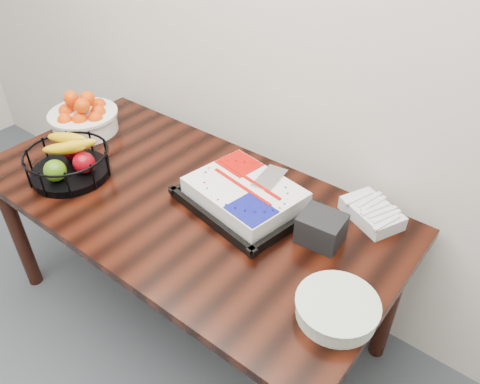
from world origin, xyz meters
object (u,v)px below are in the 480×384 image
Objects in this scene: table at (184,213)px; fruit_basket at (68,161)px; napkin_box at (321,229)px; cake_tray at (245,195)px; plate_stack at (337,308)px; tangerine_bowl at (83,114)px.

table is 5.10× the size of fruit_basket.
fruit_basket is 2.29× the size of napkin_box.
cake_tray is at bearing 27.09° from table.
cake_tray reaches higher than plate_stack.
tangerine_bowl is at bearing 173.11° from table.
napkin_box is (0.34, 0.01, 0.01)m from cake_tray.
fruit_basket is (-0.48, -0.19, 0.16)m from table.
napkin_box reaches higher than plate_stack.
plate_stack is (0.78, -0.14, 0.12)m from table.
cake_tray is 2.09× the size of plate_stack.
fruit_basket reaches higher than cake_tray.
cake_tray is 0.34m from napkin_box.
napkin_box is (-0.21, 0.26, 0.02)m from plate_stack.
plate_stack reaches higher than table.
plate_stack is (0.55, -0.26, -0.01)m from cake_tray.
fruit_basket is 1.37× the size of plate_stack.
tangerine_bowl is at bearing -178.56° from napkin_box.
tangerine_bowl is 2.16× the size of napkin_box.
cake_tray is 0.98m from tangerine_bowl.
table is at bearing -167.80° from napkin_box.
napkin_box is at bearing 0.98° from cake_tray.
tangerine_bowl reaches higher than napkin_box.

